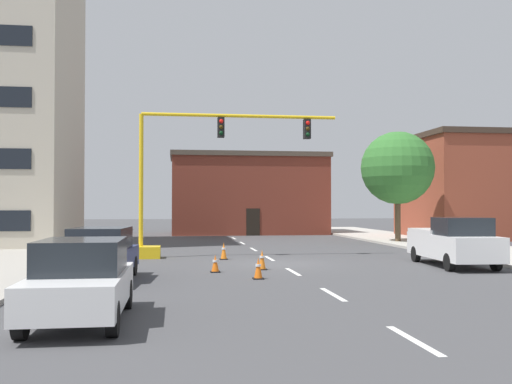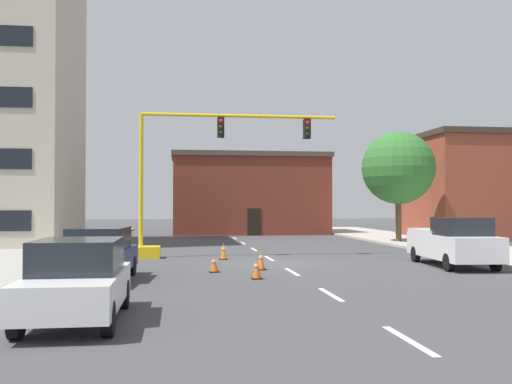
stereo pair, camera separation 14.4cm
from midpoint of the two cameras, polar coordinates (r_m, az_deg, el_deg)
name	(u,v)px [view 1 (the left image)]	position (r m, az deg, el deg)	size (l,w,h in m)	color
ground_plane	(279,264)	(24.73, 2.08, -7.03)	(160.00, 160.00, 0.00)	#424244
sidewalk_left	(37,250)	(33.14, -20.72, -5.36)	(6.00, 56.00, 0.14)	#9E998E
sidewalk_right	(450,246)	(35.99, 18.30, -5.05)	(6.00, 56.00, 0.14)	#B2ADA3
lane_stripe_seg_0	(413,340)	(11.36, 14.78, -13.81)	(0.16, 2.40, 0.01)	silver
lane_stripe_seg_1	(333,294)	(16.49, 7.28, -9.90)	(0.16, 2.40, 0.01)	silver
lane_stripe_seg_2	(293,272)	(21.80, 3.46, -7.79)	(0.16, 2.40, 0.01)	silver
lane_stripe_seg_3	(269,258)	(27.18, 1.16, -6.50)	(0.16, 2.40, 0.01)	silver
lane_stripe_seg_4	(254,249)	(32.61, -0.37, -5.63)	(0.16, 2.40, 0.01)	silver
lane_stripe_seg_5	(242,243)	(38.05, -1.45, -5.01)	(0.16, 2.40, 0.01)	silver
lane_stripe_seg_6	(234,238)	(43.51, -2.27, -4.54)	(0.16, 2.40, 0.01)	silver
building_brick_center	(248,194)	(50.78, -0.91, -0.18)	(13.34, 7.48, 6.89)	brown
building_row_right	(485,187)	(47.27, 21.41, 0.50)	(11.23, 9.36, 7.73)	brown
traffic_signal_gantry	(171,208)	(27.67, -8.48, -1.61)	(10.23, 1.20, 6.83)	yellow
tree_right_mid	(398,168)	(38.78, 13.57, 2.29)	(4.71, 4.71, 7.24)	brown
pickup_truck_white	(453,242)	(24.93, 18.59, -4.67)	(2.38, 5.53, 1.99)	white
sedan_white_near_left	(81,280)	(13.06, -17.03, -8.21)	(1.89, 4.51, 1.74)	white
sedan_navy_mid_left	(100,254)	(19.72, -15.21, -5.86)	(2.23, 4.64, 1.74)	navy
traffic_cone_roadside_a	(262,260)	(22.40, 0.41, -6.66)	(0.36, 0.36, 0.77)	black
traffic_cone_roadside_b	(215,264)	(21.63, -4.20, -7.01)	(0.36, 0.36, 0.65)	black
traffic_cone_roadside_c	(258,268)	(19.64, 0.01, -7.49)	(0.36, 0.36, 0.72)	black
traffic_cone_roadside_d	(224,251)	(26.63, -3.33, -5.79)	(0.36, 0.36, 0.78)	black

